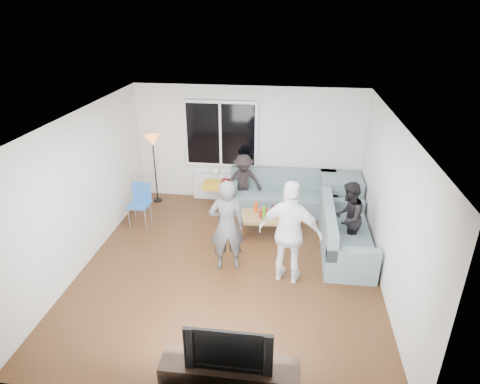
# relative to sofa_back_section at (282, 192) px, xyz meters

# --- Properties ---
(floor) EXTENTS (5.00, 5.50, 0.04)m
(floor) POSITION_rel_sofa_back_section_xyz_m (-0.80, -2.27, -0.45)
(floor) COLOR #56351C
(floor) RESTS_ON ground
(ceiling) EXTENTS (5.00, 5.50, 0.04)m
(ceiling) POSITION_rel_sofa_back_section_xyz_m (-0.80, -2.27, 2.20)
(ceiling) COLOR white
(ceiling) RESTS_ON ground
(wall_back) EXTENTS (5.00, 0.04, 2.60)m
(wall_back) POSITION_rel_sofa_back_section_xyz_m (-0.80, 0.50, 0.88)
(wall_back) COLOR silver
(wall_back) RESTS_ON ground
(wall_front) EXTENTS (5.00, 0.04, 2.60)m
(wall_front) POSITION_rel_sofa_back_section_xyz_m (-0.80, -5.04, 0.88)
(wall_front) COLOR silver
(wall_front) RESTS_ON ground
(wall_left) EXTENTS (0.04, 5.50, 2.60)m
(wall_left) POSITION_rel_sofa_back_section_xyz_m (-3.32, -2.27, 0.88)
(wall_left) COLOR silver
(wall_left) RESTS_ON ground
(wall_right) EXTENTS (0.04, 5.50, 2.60)m
(wall_right) POSITION_rel_sofa_back_section_xyz_m (1.72, -2.27, 0.88)
(wall_right) COLOR silver
(wall_right) RESTS_ON ground
(window_frame) EXTENTS (1.62, 0.06, 1.47)m
(window_frame) POSITION_rel_sofa_back_section_xyz_m (-1.40, 0.42, 1.12)
(window_frame) COLOR white
(window_frame) RESTS_ON wall_back
(window_glass) EXTENTS (1.50, 0.02, 1.35)m
(window_glass) POSITION_rel_sofa_back_section_xyz_m (-1.40, 0.38, 1.12)
(window_glass) COLOR black
(window_glass) RESTS_ON window_frame
(window_mullion) EXTENTS (0.05, 0.03, 1.35)m
(window_mullion) POSITION_rel_sofa_back_section_xyz_m (-1.40, 0.37, 1.12)
(window_mullion) COLOR white
(window_mullion) RESTS_ON window_frame
(radiator) EXTENTS (1.30, 0.12, 0.62)m
(radiator) POSITION_rel_sofa_back_section_xyz_m (-1.40, 0.38, -0.11)
(radiator) COLOR silver
(radiator) RESTS_ON floor
(potted_plant) EXTENTS (0.21, 0.19, 0.33)m
(potted_plant) POSITION_rel_sofa_back_section_xyz_m (-0.93, 0.35, 0.36)
(potted_plant) COLOR #30692A
(potted_plant) RESTS_ON radiator
(vase) EXTENTS (0.20, 0.20, 0.19)m
(vase) POSITION_rel_sofa_back_section_xyz_m (-1.52, 0.35, 0.29)
(vase) COLOR white
(vase) RESTS_ON radiator
(sofa_back_section) EXTENTS (2.30, 0.85, 0.85)m
(sofa_back_section) POSITION_rel_sofa_back_section_xyz_m (0.00, 0.00, 0.00)
(sofa_back_section) COLOR slate
(sofa_back_section) RESTS_ON floor
(sofa_right_section) EXTENTS (2.00, 0.85, 0.85)m
(sofa_right_section) POSITION_rel_sofa_back_section_xyz_m (1.22, -1.54, 0.00)
(sofa_right_section) COLOR slate
(sofa_right_section) RESTS_ON floor
(sofa_corner) EXTENTS (0.85, 0.85, 0.85)m
(sofa_corner) POSITION_rel_sofa_back_section_xyz_m (1.24, 0.00, 0.00)
(sofa_corner) COLOR slate
(sofa_corner) RESTS_ON floor
(cushion_yellow) EXTENTS (0.39, 0.33, 0.14)m
(cushion_yellow) POSITION_rel_sofa_back_section_xyz_m (-1.53, -0.02, 0.09)
(cushion_yellow) COLOR gold
(cushion_yellow) RESTS_ON sofa_back_section
(cushion_red) EXTENTS (0.46, 0.43, 0.13)m
(cushion_red) POSITION_rel_sofa_back_section_xyz_m (-1.22, 0.06, 0.09)
(cushion_red) COLOR maroon
(cushion_red) RESTS_ON sofa_back_section
(coffee_table) EXTENTS (1.14, 0.68, 0.40)m
(coffee_table) POSITION_rel_sofa_back_section_xyz_m (-0.20, -1.08, -0.22)
(coffee_table) COLOR #9F844D
(coffee_table) RESTS_ON floor
(pitcher) EXTENTS (0.17, 0.17, 0.17)m
(pitcher) POSITION_rel_sofa_back_section_xyz_m (-0.31, -1.14, 0.06)
(pitcher) COLOR maroon
(pitcher) RESTS_ON coffee_table
(side_chair) EXTENTS (0.43, 0.43, 0.86)m
(side_chair) POSITION_rel_sofa_back_section_xyz_m (-2.85, -1.04, 0.01)
(side_chair) COLOR blue
(side_chair) RESTS_ON floor
(floor_lamp) EXTENTS (0.32, 0.32, 1.56)m
(floor_lamp) POSITION_rel_sofa_back_section_xyz_m (-2.85, 0.08, 0.36)
(floor_lamp) COLOR orange
(floor_lamp) RESTS_ON floor
(player_left) EXTENTS (0.66, 0.50, 1.62)m
(player_left) POSITION_rel_sofa_back_section_xyz_m (-0.84, -2.28, 0.38)
(player_left) COLOR #49494D
(player_left) RESTS_ON floor
(player_right) EXTENTS (1.09, 0.64, 1.75)m
(player_right) POSITION_rel_sofa_back_section_xyz_m (0.21, -2.51, 0.45)
(player_right) COLOR white
(player_right) RESTS_ON floor
(spectator_right) EXTENTS (0.71, 0.79, 1.35)m
(spectator_right) POSITION_rel_sofa_back_section_xyz_m (1.22, -1.49, 0.25)
(spectator_right) COLOR black
(spectator_right) RESTS_ON floor
(spectator_back) EXTENTS (0.87, 0.60, 1.23)m
(spectator_back) POSITION_rel_sofa_back_section_xyz_m (-0.85, 0.03, 0.19)
(spectator_back) COLOR black
(spectator_back) RESTS_ON floor
(tv_console) EXTENTS (1.60, 0.40, 0.44)m
(tv_console) POSITION_rel_sofa_back_section_xyz_m (-0.41, -4.77, -0.20)
(tv_console) COLOR #2E2017
(tv_console) RESTS_ON floor
(television) EXTENTS (0.98, 0.13, 0.57)m
(television) POSITION_rel_sofa_back_section_xyz_m (-0.41, -4.77, 0.30)
(television) COLOR black
(television) RESTS_ON tv_console
(bottle_c) EXTENTS (0.07, 0.07, 0.17)m
(bottle_c) POSITION_rel_sofa_back_section_xyz_m (-0.14, -0.95, 0.06)
(bottle_c) COLOR black
(bottle_c) RESTS_ON coffee_table
(bottle_a) EXTENTS (0.07, 0.07, 0.22)m
(bottle_a) POSITION_rel_sofa_back_section_xyz_m (-0.47, -0.97, 0.08)
(bottle_a) COLOR #E5470D
(bottle_a) RESTS_ON coffee_table
(bottle_e) EXTENTS (0.07, 0.07, 0.20)m
(bottle_e) POSITION_rel_sofa_back_section_xyz_m (0.10, -0.93, 0.08)
(bottle_e) COLOR black
(bottle_e) RESTS_ON coffee_table
(bottle_b) EXTENTS (0.08, 0.08, 0.27)m
(bottle_b) POSITION_rel_sofa_back_section_xyz_m (-0.29, -1.24, 0.11)
(bottle_b) COLOR #3C8718
(bottle_b) RESTS_ON coffee_table
(bottle_d) EXTENTS (0.07, 0.07, 0.22)m
(bottle_d) POSITION_rel_sofa_back_section_xyz_m (0.01, -1.21, 0.08)
(bottle_d) COLOR orange
(bottle_d) RESTS_ON coffee_table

